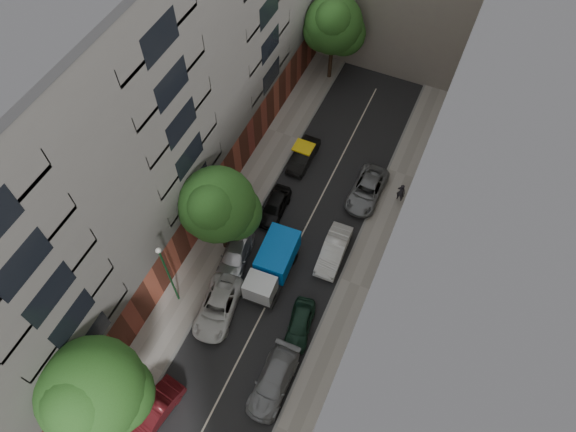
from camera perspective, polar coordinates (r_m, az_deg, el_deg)
The scene contains 21 objects.
ground at distance 38.08m, azimuth 0.19°, elevation -4.80°, with size 120.00×120.00×0.00m, color #4C4C49.
road_surface at distance 38.07m, azimuth 0.19°, elevation -4.79°, with size 8.00×44.00×0.02m, color black.
sidewalk_left at distance 39.44m, azimuth -7.12°, elevation -1.83°, with size 3.00×44.00×0.15m, color gray.
sidewalk_right at distance 37.34m, azimuth 7.99°, elevation -7.74°, with size 3.00×44.00×0.15m, color gray.
building_left at distance 34.11m, azimuth -17.16°, elevation 10.27°, with size 8.00×44.00×20.00m, color #514E4B.
building_right at distance 28.99m, azimuth 20.55°, elevation -2.88°, with size 8.00×44.00×20.00m, color #B9AC90.
tarp_truck at distance 36.30m, azimuth -1.69°, elevation -5.40°, with size 2.44×5.60×2.54m.
car_left_1 at distance 34.51m, azimuth -14.65°, elevation -20.24°, with size 1.51×4.34×1.43m, color #4A0E12.
car_left_2 at distance 35.95m, azimuth -7.80°, elevation -10.02°, with size 2.34×5.07×1.41m, color silver.
car_left_3 at distance 37.67m, azimuth -5.85°, elevation -4.30°, with size 1.91×4.69×1.36m, color silver.
car_left_4 at distance 39.73m, azimuth -1.49°, elevation 1.07°, with size 1.62×4.03×1.37m, color black.
car_left_5 at distance 42.83m, azimuth 1.71°, elevation 6.71°, with size 1.45×4.15×1.37m, color black.
car_right_1 at distance 33.95m, azimuth -1.65°, elevation -17.92°, with size 2.03×5.01×1.45m, color slate.
car_right_2 at distance 35.23m, azimuth 1.32°, elevation -11.94°, with size 1.56×3.87×1.32m, color #152F22.
car_right_3 at distance 37.72m, azimuth 5.09°, elevation -3.82°, with size 1.58×4.54×1.50m, color silver.
car_right_4 at distance 41.08m, azimuth 8.74°, elevation 2.86°, with size 2.33×5.04×1.40m, color slate.
tree_near at distance 30.63m, azimuth -20.86°, elevation -17.94°, with size 5.93×5.75×8.39m.
tree_mid at distance 34.24m, azimuth -7.74°, elevation 0.94°, with size 5.45×5.20×8.09m.
tree_far at distance 46.95m, azimuth 5.14°, elevation 20.20°, with size 5.33×5.07×8.39m.
lamp_post at distance 33.55m, azimuth -13.32°, elevation -5.91°, with size 0.36×0.36×7.02m.
pedestrian at distance 40.98m, azimuth 12.44°, elevation 2.58°, with size 0.67×0.44×1.83m, color black.
Camera 1 is at (7.35, -16.65, 33.45)m, focal length 32.00 mm.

